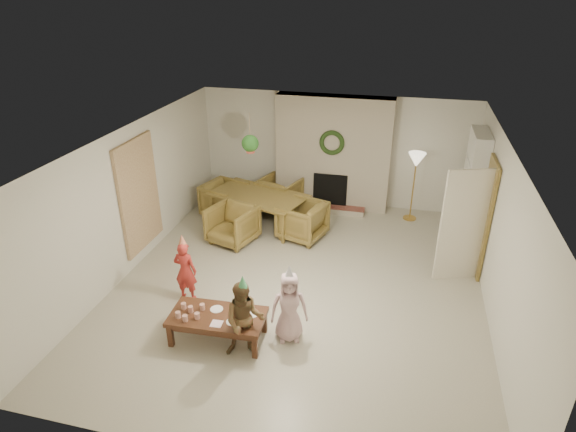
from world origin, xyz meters
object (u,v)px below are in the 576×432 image
(coffee_table_top, at_px, (217,317))
(child_plaid, at_px, (245,320))
(dining_chair_left, at_px, (225,200))
(child_red, at_px, (185,271))
(dining_chair_near, at_px, (232,224))
(dining_chair_right, at_px, (302,220))
(dining_chair_far, at_px, (279,194))
(child_pink, at_px, (289,307))
(dining_table, at_px, (257,210))

(coffee_table_top, xyz_separation_m, child_plaid, (0.48, -0.20, 0.19))
(dining_chair_left, bearing_deg, child_red, -153.43)
(dining_chair_near, distance_m, dining_chair_right, 1.38)
(dining_chair_far, distance_m, child_pink, 4.33)
(dining_table, height_order, dining_chair_far, dining_chair_far)
(dining_chair_left, bearing_deg, coffee_table_top, -143.36)
(dining_chair_near, bearing_deg, child_pink, -37.57)
(dining_chair_near, height_order, coffee_table_top, dining_chair_near)
(dining_chair_right, distance_m, coffee_table_top, 3.31)
(coffee_table_top, relative_size, child_pink, 1.25)
(dining_chair_right, distance_m, child_red, 2.81)
(dining_chair_near, xyz_separation_m, dining_chair_far, (0.52, 1.64, 0.00))
(dining_chair_far, height_order, child_pink, child_pink)
(coffee_table_top, bearing_deg, dining_chair_right, 78.27)
(dining_chair_left, bearing_deg, dining_table, -90.00)
(dining_table, bearing_deg, coffee_table_top, -64.32)
(dining_chair_left, xyz_separation_m, coffee_table_top, (1.34, -3.85, 0.00))
(dining_chair_near, relative_size, dining_chair_right, 1.00)
(dining_chair_far, xyz_separation_m, dining_chair_left, (-1.08, -0.56, 0.00))
(child_red, bearing_deg, dining_chair_far, -98.68)
(dining_table, relative_size, child_plaid, 1.72)
(dining_chair_far, distance_m, child_red, 3.64)
(dining_chair_left, relative_size, coffee_table_top, 0.62)
(dining_chair_right, height_order, coffee_table_top, dining_chair_right)
(coffee_table_top, xyz_separation_m, child_pink, (0.98, 0.26, 0.16))
(dining_chair_far, bearing_deg, child_red, 98.12)
(dining_chair_near, bearing_deg, dining_chair_left, 135.00)
(dining_table, relative_size, dining_chair_right, 2.34)
(child_plaid, relative_size, child_pink, 1.06)
(dining_chair_near, relative_size, coffee_table_top, 0.62)
(child_pink, bearing_deg, dining_chair_near, 107.21)
(dining_chair_far, relative_size, child_plaid, 0.73)
(dining_table, height_order, dining_chair_left, dining_chair_left)
(dining_table, height_order, dining_chair_near, dining_chair_near)
(child_pink, bearing_deg, child_plaid, -155.01)
(child_red, bearing_deg, dining_chair_right, -118.33)
(dining_chair_near, distance_m, coffee_table_top, 2.88)
(dining_table, distance_m, dining_chair_left, 0.86)
(dining_chair_right, bearing_deg, dining_chair_near, -51.34)
(dining_chair_far, relative_size, child_pink, 0.77)
(dining_table, bearing_deg, child_pink, -48.33)
(dining_chair_left, relative_size, child_plaid, 0.73)
(dining_chair_far, height_order, dining_chair_right, same)
(dining_chair_far, height_order, dining_chair_left, same)
(dining_chair_left, height_order, coffee_table_top, dining_chair_left)
(dining_chair_near, xyz_separation_m, child_pink, (1.75, -2.51, 0.16))
(coffee_table_top, bearing_deg, dining_chair_near, 102.74)
(dining_table, xyz_separation_m, child_plaid, (1.00, -3.79, 0.23))
(dining_chair_near, height_order, child_plaid, child_plaid)
(dining_chair_far, xyz_separation_m, coffee_table_top, (0.26, -4.41, 0.00))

